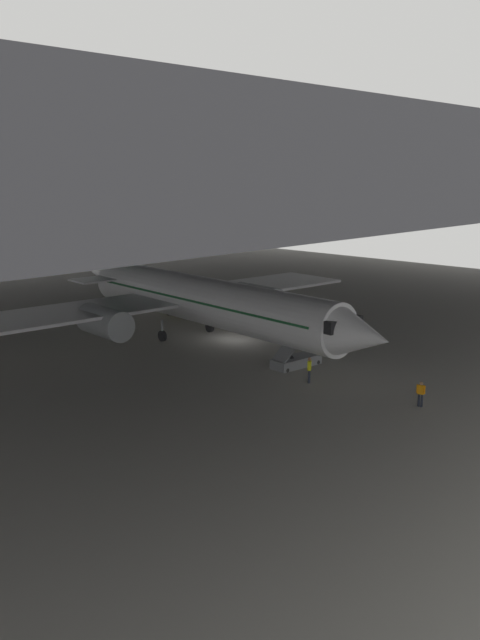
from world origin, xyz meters
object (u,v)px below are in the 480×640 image
airplane_main (202,300)px  crew_worker_by_stairs (309,368)px  boarding_stairs (297,356)px  baggage_tug (178,310)px  crew_worker_near_nose (421,392)px

airplane_main → crew_worker_by_stairs: size_ratio=21.25×
boarding_stairs → crew_worker_by_stairs: boarding_stairs is taller
baggage_tug → crew_worker_by_stairs: bearing=-110.3°
crew_worker_near_nose → baggage_tug: (7.59, 30.64, -0.36)m
airplane_main → crew_worker_near_nose: size_ratio=23.87×
crew_worker_near_nose → crew_worker_by_stairs: bearing=96.4°
airplane_main → crew_worker_near_nose: airplane_main is taller
airplane_main → crew_worker_near_nose: (-2.03, -21.30, -2.60)m
boarding_stairs → baggage_tug: bearing=73.3°
crew_worker_by_stairs → baggage_tug: size_ratio=0.75×
boarding_stairs → crew_worker_by_stairs: size_ratio=2.67×
airplane_main → baggage_tug: (5.56, 9.34, -2.97)m
airplane_main → baggage_tug: 11.27m
baggage_tug → airplane_main: bearing=-120.8°
boarding_stairs → baggage_tug: (5.91, 19.72, -0.21)m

